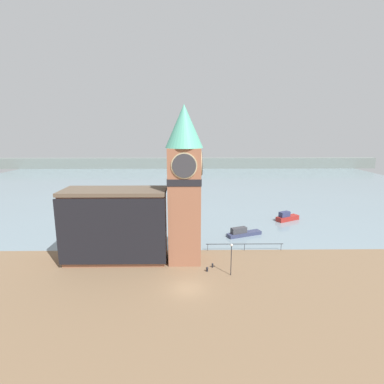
# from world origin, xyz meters

# --- Properties ---
(ground_plane) EXTENTS (160.00, 160.00, 0.00)m
(ground_plane) POSITION_xyz_m (0.00, 0.00, 0.00)
(ground_plane) COLOR brown
(water) EXTENTS (160.00, 120.00, 0.00)m
(water) POSITION_xyz_m (0.00, 71.37, -0.00)
(water) COLOR gray
(water) RESTS_ON ground_plane
(far_shoreline) EXTENTS (180.00, 3.00, 5.00)m
(far_shoreline) POSITION_xyz_m (0.00, 111.37, 2.50)
(far_shoreline) COLOR slate
(far_shoreline) RESTS_ON water
(pier_railing) EXTENTS (11.88, 0.08, 1.09)m
(pier_railing) POSITION_xyz_m (8.79, 11.12, 0.96)
(pier_railing) COLOR #232328
(pier_railing) RESTS_ON ground_plane
(clock_tower) EXTENTS (5.01, 5.01, 21.44)m
(clock_tower) POSITION_xyz_m (-0.32, 7.86, 11.37)
(clock_tower) COLOR #935B42
(clock_tower) RESTS_ON ground_plane
(pier_building) EXTENTS (14.25, 5.74, 10.22)m
(pier_building) POSITION_xyz_m (-9.94, 8.05, 5.13)
(pier_building) COLOR #935B42
(pier_building) RESTS_ON ground_plane
(boat_near) EXTENTS (6.39, 3.71, 1.62)m
(boat_near) POSITION_xyz_m (9.63, 17.57, 0.58)
(boat_near) COLOR #333856
(boat_near) RESTS_ON water
(boat_far) EXTENTS (5.22, 3.77, 1.96)m
(boat_far) POSITION_xyz_m (20.27, 26.45, 0.71)
(boat_far) COLOR maroon
(boat_far) RESTS_ON water
(mooring_bollard_near) EXTENTS (0.29, 0.29, 0.62)m
(mooring_bollard_near) POSITION_xyz_m (2.62, 4.26, 0.33)
(mooring_bollard_near) COLOR black
(mooring_bollard_near) RESTS_ON ground_plane
(mooring_bollard_far) EXTENTS (0.25, 0.25, 0.59)m
(mooring_bollard_far) POSITION_xyz_m (3.43, 5.45, 0.32)
(mooring_bollard_far) COLOR black
(mooring_bollard_far) RESTS_ON ground_plane
(lamp_post) EXTENTS (0.32, 0.32, 4.23)m
(lamp_post) POSITION_xyz_m (5.57, 3.20, 2.93)
(lamp_post) COLOR black
(lamp_post) RESTS_ON ground_plane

